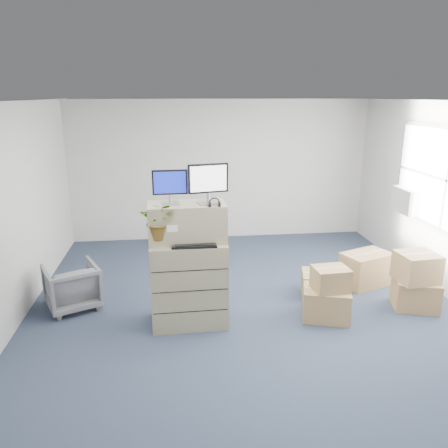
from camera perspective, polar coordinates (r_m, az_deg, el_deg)
The scene contains 17 objects.
ground at distance 6.03m, azimuth 3.24°, elevation -12.00°, with size 7.00×7.00×0.00m, color #232A3F.
wall_back at distance 8.89m, azimuth -0.50°, elevation 6.98°, with size 6.00×0.02×2.80m, color #B8B7AF.
ac_unit at distance 7.81m, azimuth 22.76°, elevation 2.85°, with size 0.24×0.60×0.40m, color silver.
filing_cabinet_lower at distance 5.67m, azimuth -4.60°, elevation -7.68°, with size 0.96×0.58×1.12m, color tan.
filing_cabinet_upper at distance 5.44m, azimuth -4.83°, elevation 0.23°, with size 0.96×0.48×0.48m, color tan.
monitor_left at distance 5.33m, azimuth -7.09°, elevation 5.09°, with size 0.43×0.17×0.42m.
monitor_right at distance 5.30m, azimuth -2.08°, elevation 5.58°, with size 0.50×0.24×0.49m.
headphones at distance 5.21m, azimuth -1.26°, elevation 2.73°, with size 0.14×0.14×0.02m, color black.
keyboard at distance 5.30m, azimuth -3.92°, elevation -2.74°, with size 0.55×0.23×0.03m, color black.
mouse at distance 5.40m, azimuth -0.79°, elevation -2.27°, with size 0.10×0.06×0.04m, color silver.
water_bottle at distance 5.49m, azimuth -3.50°, elevation -0.58°, with size 0.08×0.08×0.29m, color gray.
phone_dock at distance 5.49m, azimuth -4.90°, elevation -1.75°, with size 0.06×0.05×0.13m.
external_drive at distance 5.62m, azimuth -1.56°, elevation -1.35°, with size 0.23×0.17×0.07m, color black.
tissue_box at distance 5.59m, azimuth -0.92°, elevation -0.63°, with size 0.23×0.11×0.08m, color #43A2E5.
potted_plant at distance 5.28m, azimuth -8.40°, elevation -0.20°, with size 0.52×0.56×0.45m.
office_chair at distance 6.47m, azimuth -19.26°, elevation -7.45°, with size 0.67×0.63×0.69m, color slate.
cardboard_boxes at distance 6.61m, azimuth 17.94°, elevation -7.20°, with size 2.03×1.63×0.81m.
Camera 1 is at (-0.95, -5.21, 2.88)m, focal length 35.00 mm.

